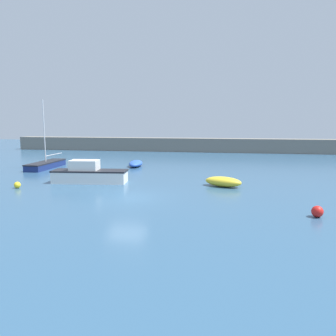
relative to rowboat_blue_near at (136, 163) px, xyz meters
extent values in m
cube|color=#2D5170|center=(3.41, -14.33, -0.42)|extent=(120.00, 120.00, 0.20)
cube|color=slate|center=(3.41, 18.50, 0.77)|extent=(58.12, 2.42, 2.17)
ellipsoid|color=#2D56B7|center=(0.00, 0.00, 0.00)|extent=(1.90, 3.75, 0.64)
cube|color=navy|center=(-8.88, -3.05, -0.03)|extent=(1.73, 5.86, 0.58)
cube|color=black|center=(-8.88, -3.05, 0.32)|extent=(1.77, 5.98, 0.12)
cylinder|color=silver|center=(-8.88, -3.05, 3.51)|extent=(0.10, 0.10, 6.51)
cylinder|color=silver|center=(-8.93, -1.27, 0.95)|extent=(0.18, 3.56, 0.08)
cube|color=white|center=(-1.02, -9.84, 0.13)|extent=(5.97, 2.34, 0.90)
cube|color=black|center=(-1.02, -9.84, 0.64)|extent=(6.09, 2.39, 0.12)
cube|color=silver|center=(-1.46, -9.88, 1.04)|extent=(2.34, 1.62, 0.91)
ellipsoid|color=yellow|center=(9.54, -9.62, 0.06)|extent=(3.10, 2.15, 0.75)
sphere|color=red|center=(14.40, -16.83, -0.02)|extent=(0.60, 0.60, 0.60)
sphere|color=yellow|center=(-5.41, -12.89, -0.08)|extent=(0.48, 0.48, 0.48)
camera|label=1|loc=(9.70, -34.25, 4.59)|focal=35.00mm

